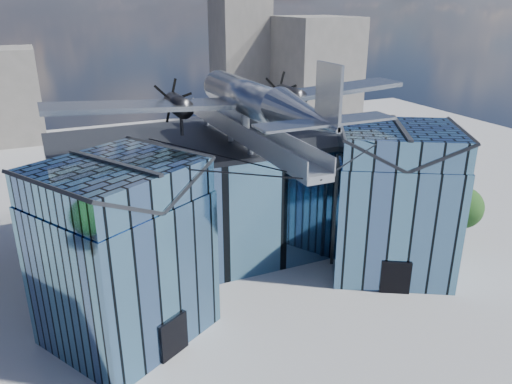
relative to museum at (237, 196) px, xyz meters
name	(u,v)px	position (x,y,z in m)	size (l,w,h in m)	color
ground_plane	(267,288)	(0.00, -5.82, -5.54)	(120.00, 120.00, 0.00)	gray
museum	(237,196)	(0.00, 0.00, 0.00)	(32.88, 24.50, 17.60)	teal
bg_towers	(138,72)	(1.45, 44.67, 4.47)	(77.00, 24.50, 26.00)	slate
tree_plaza_e	(462,208)	(18.27, -6.65, -1.69)	(3.98, 3.98, 5.68)	black
tree_side_e	(392,166)	(20.91, 5.99, -2.00)	(3.61, 3.61, 5.23)	black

